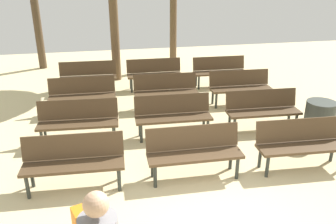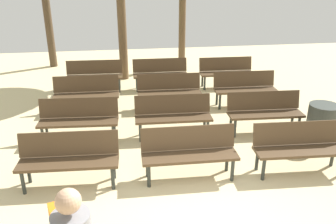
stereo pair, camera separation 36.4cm
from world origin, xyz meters
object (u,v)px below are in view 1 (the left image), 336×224
object	(u,v)px
bench_r1_c1	(173,113)
bench_r3_c1	(154,72)
bench_r2_c1	(166,89)
bench_r3_c2	(220,70)
bench_r2_c0	(82,93)
bench_r1_c2	(262,108)
bench_r2_c2	(240,85)
tree_0	(173,23)
bench_r1_c0	(78,119)
bench_r3_c0	(88,75)
bench_r0_c2	(301,141)
bench_r0_c0	(74,159)
tree_1	(37,23)
trash_bin	(319,120)
bench_r0_c1	(194,149)

from	to	relation	value
bench_r1_c1	bench_r3_c1	bearing A→B (deg)	89.82
bench_r2_c1	bench_r3_c2	distance (m)	2.46
bench_r2_c0	bench_r1_c2	bearing A→B (deg)	-22.97
bench_r2_c2	tree_0	world-z (taller)	tree_0
bench_r1_c2	bench_r3_c1	bearing A→B (deg)	122.14
bench_r1_c0	bench_r3_c1	size ratio (longest dim) A/B	1.01
bench_r1_c2	bench_r3_c0	bearing A→B (deg)	141.03
bench_r1_c2	bench_r2_c0	xyz separation A→B (m)	(-3.88, 1.79, 0.00)
bench_r1_c0	tree_0	bearing A→B (deg)	63.94
bench_r0_c2	bench_r2_c1	bearing A→B (deg)	121.33
bench_r1_c1	bench_r2_c2	bearing A→B (deg)	37.65
bench_r1_c0	bench_r0_c0	bearing A→B (deg)	-86.78
bench_r3_c1	bench_r3_c2	distance (m)	1.98
bench_r2_c0	bench_r3_c0	bearing A→B (deg)	87.00
bench_r3_c2	tree_1	xyz separation A→B (m)	(-5.53, 3.25, 1.08)
bench_r2_c2	trash_bin	bearing A→B (deg)	-68.23
bench_r0_c2	bench_r1_c2	world-z (taller)	same
bench_r1_c2	bench_r3_c2	xyz separation A→B (m)	(0.14, 3.16, 0.00)
bench_r1_c2	bench_r2_c0	size ratio (longest dim) A/B	1.00
bench_r3_c0	bench_r3_c1	distance (m)	1.91
bench_r1_c1	tree_1	xyz separation A→B (m)	(-3.41, 6.32, 1.08)
bench_r2_c2	bench_r3_c0	distance (m)	4.28
bench_r0_c2	bench_r2_c0	bearing A→B (deg)	141.32
bench_r2_c1	bench_r2_c2	world-z (taller)	same
bench_r2_c0	bench_r3_c2	distance (m)	4.24
tree_0	trash_bin	bearing A→B (deg)	-75.28
bench_r3_c0	bench_r3_c1	world-z (taller)	same
bench_r0_c1	tree_1	world-z (taller)	tree_1
bench_r1_c1	tree_0	size ratio (longest dim) A/B	0.52
bench_r0_c1	bench_r2_c1	world-z (taller)	same
bench_r0_c2	trash_bin	xyz separation A→B (m)	(0.99, 0.94, -0.09)
bench_r2_c2	trash_bin	distance (m)	2.41
bench_r1_c0	bench_r3_c2	xyz separation A→B (m)	(4.06, 2.98, 0.00)
bench_r2_c0	bench_r3_c1	distance (m)	2.53
bench_r1_c2	trash_bin	bearing A→B (deg)	-33.05
bench_r0_c0	bench_r1_c2	bearing A→B (deg)	23.29
bench_r1_c0	tree_0	xyz separation A→B (m)	(3.19, 5.53, 1.05)
bench_r0_c0	tree_1	distance (m)	8.05
bench_r1_c1	bench_r3_c0	bearing A→B (deg)	120.75
bench_r0_c2	tree_1	size ratio (longest dim) A/B	0.51
bench_r1_c2	bench_r2_c1	size ratio (longest dim) A/B	1.00
bench_r1_c0	bench_r3_c2	world-z (taller)	same
bench_r1_c0	bench_r2_c1	bearing A→B (deg)	39.27
bench_r0_c0	bench_r1_c1	distance (m)	2.49
bench_r0_c0	tree_0	bearing A→B (deg)	69.08
bench_r0_c0	bench_r0_c1	xyz separation A→B (m)	(1.97, -0.08, 0.00)
tree_0	trash_bin	distance (m)	6.70
bench_r2_c1	bench_r2_c2	size ratio (longest dim) A/B	1.00
bench_r0_c1	bench_r1_c0	xyz separation A→B (m)	(-1.95, 1.69, 0.00)
bench_r1_c2	bench_r1_c0	bearing A→B (deg)	-179.71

